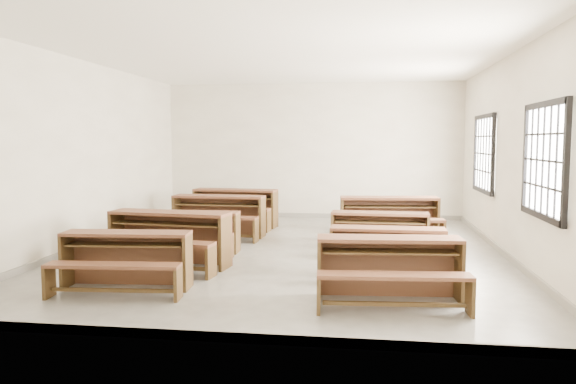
# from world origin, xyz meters

# --- Properties ---
(room) EXTENTS (8.50, 8.50, 3.20)m
(room) POSITION_xyz_m (0.09, 0.00, 2.14)
(room) COLOR gray
(room) RESTS_ON ground
(desk_set_0) EXTENTS (1.64, 0.94, 0.71)m
(desk_set_0) POSITION_xyz_m (-1.68, -2.60, 0.42)
(desk_set_0) COLOR brown
(desk_set_0) RESTS_ON ground
(desk_set_1) EXTENTS (1.89, 1.13, 0.81)m
(desk_set_1) POSITION_xyz_m (-1.59, -1.31, 0.47)
(desk_set_1) COLOR brown
(desk_set_1) RESTS_ON ground
(desk_set_2) EXTENTS (1.51, 0.81, 0.67)m
(desk_set_2) POSITION_xyz_m (-1.55, -0.25, 0.39)
(desk_set_2) COLOR brown
(desk_set_2) RESTS_ON ground
(desk_set_3) EXTENTS (1.80, 0.98, 0.79)m
(desk_set_3) POSITION_xyz_m (-1.54, 1.29, 0.46)
(desk_set_3) COLOR brown
(desk_set_3) RESTS_ON ground
(desk_set_4) EXTENTS (1.87, 1.08, 0.81)m
(desk_set_4) POSITION_xyz_m (-1.51, 2.53, 0.47)
(desk_set_4) COLOR brown
(desk_set_4) RESTS_ON ground
(desk_set_5) EXTENTS (1.71, 0.98, 0.74)m
(desk_set_5) POSITION_xyz_m (1.55, -2.71, 0.43)
(desk_set_5) COLOR brown
(desk_set_5) RESTS_ON ground
(desk_set_6) EXTENTS (1.54, 0.83, 0.69)m
(desk_set_6) POSITION_xyz_m (1.57, -1.63, 0.40)
(desk_set_6) COLOR brown
(desk_set_6) RESTS_ON ground
(desk_set_7) EXTENTS (1.58, 0.86, 0.70)m
(desk_set_7) POSITION_xyz_m (1.50, -0.11, 0.41)
(desk_set_7) COLOR brown
(desk_set_7) RESTS_ON ground
(desk_set_8) EXTENTS (1.87, 1.09, 0.81)m
(desk_set_8) POSITION_xyz_m (1.71, 1.33, 0.47)
(desk_set_8) COLOR brown
(desk_set_8) RESTS_ON ground
(desk_set_9) EXTENTS (1.41, 0.75, 0.63)m
(desk_set_9) POSITION_xyz_m (1.52, 2.39, 0.37)
(desk_set_9) COLOR brown
(desk_set_9) RESTS_ON ground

